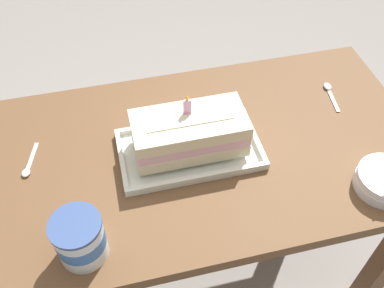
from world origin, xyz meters
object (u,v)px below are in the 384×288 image
Objects in this scene: birthday_cake at (189,133)px; bowl_stack at (384,181)px; foil_tray at (190,150)px; ice_cream_tub at (80,239)px; serving_spoon_near_tray at (329,90)px; serving_spoon_by_bowls at (28,168)px.

bowl_stack is (0.43, -0.21, -0.05)m from birthday_cake.
foil_tray is 0.48m from bowl_stack.
serving_spoon_near_tray is at bearing 25.61° from ice_cream_tub.
birthday_cake is 2.38× the size of ice_cream_tub.
foil_tray is 0.07m from birthday_cake.
serving_spoon_near_tray is (0.45, 0.13, -0.07)m from birthday_cake.
bowl_stack reaches higher than serving_spoon_by_bowls.
birthday_cake is 2.31× the size of serving_spoon_near_tray.
birthday_cake is at bearing -163.75° from serving_spoon_near_tray.
foil_tray is at bearing 37.89° from ice_cream_tub.
birthday_cake is (0.00, -0.00, 0.07)m from foil_tray.
ice_cream_tub is 0.82m from serving_spoon_near_tray.
ice_cream_tub is at bearing -179.42° from bowl_stack.
foil_tray reaches higher than serving_spoon_by_bowls.
birthday_cake is 2.02× the size of bowl_stack.
birthday_cake is at bearing -90.00° from foil_tray.
bowl_stack is at bearing -26.62° from birthday_cake.
birthday_cake reaches higher than serving_spoon_near_tray.
birthday_cake is 0.48m from bowl_stack.
foil_tray is 0.36m from ice_cream_tub.
bowl_stack is 0.35m from serving_spoon_near_tray.
serving_spoon_by_bowls is at bearing 162.91° from bowl_stack.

